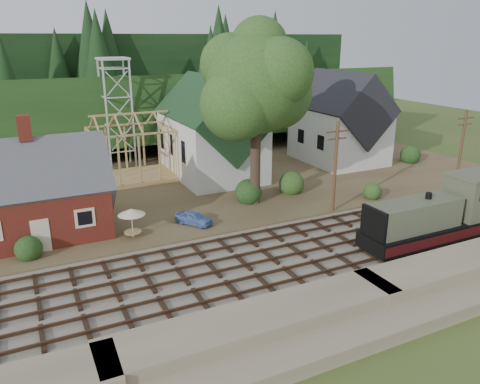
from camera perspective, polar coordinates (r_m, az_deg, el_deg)
name	(u,v)px	position (r m, az deg, el deg)	size (l,w,h in m)	color
ground	(296,254)	(33.45, 6.85, -7.46)	(140.00, 140.00, 0.00)	#384C1E
embankment	(380,315)	(27.65, 16.68, -14.11)	(64.00, 5.00, 1.60)	#7F7259
railroad_bed	(296,252)	(33.41, 6.85, -7.33)	(64.00, 11.00, 0.16)	#726B5B
village_flat	(202,183)	(48.39, -4.71, 1.05)	(64.00, 26.00, 0.30)	brown
hillside	(141,141)	(70.65, -11.95, 6.12)	(70.00, 28.00, 8.00)	#1E3F19
ridge	(118,124)	(85.99, -14.69, 8.06)	(80.00, 20.00, 12.00)	black
depot	(34,197)	(37.82, -23.79, -0.60)	(10.80, 7.41, 9.00)	#521D12
church	(212,131)	(49.41, -3.41, 7.46)	(8.40, 15.17, 13.00)	silver
farmhouse	(339,123)	(56.94, 12.03, 8.22)	(8.40, 10.80, 10.60)	silver
timber_frame	(132,152)	(49.58, -13.01, 4.80)	(8.20, 6.20, 6.99)	tan
lattice_tower	(114,80)	(54.35, -15.07, 13.04)	(3.20, 3.20, 12.12)	silver
big_tree	(257,91)	(40.15, 2.13, 12.23)	(10.90, 8.40, 14.70)	#38281E
telegraph_pole_near	(335,166)	(39.81, 11.53, 3.07)	(2.20, 0.28, 8.00)	#4C331E
telegraph_pole_far	(461,149)	(50.21, 25.34, 4.81)	(2.20, 0.28, 8.00)	#4C331E
locomotive	(440,216)	(37.09, 23.20, -2.71)	(11.85, 2.96, 4.74)	black
car_blue	(194,218)	(37.38, -5.65, -3.17)	(1.25, 3.12, 1.06)	#6288D2
car_red	(366,156)	(58.64, 15.14, 4.30)	(1.98, 4.29, 1.19)	red
patio_set	(131,213)	(35.30, -13.10, -2.51)	(2.01, 2.01, 2.24)	silver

